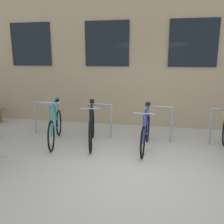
# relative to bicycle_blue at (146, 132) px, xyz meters

# --- Properties ---
(ground_plane) EXTENTS (42.00, 42.00, 0.00)m
(ground_plane) POSITION_rel_bicycle_blue_xyz_m (-0.08, -1.36, -0.38)
(ground_plane) COLOR #B2ADA0
(storefront_building) EXTENTS (28.00, 5.19, 6.71)m
(storefront_building) POSITION_rel_bicycle_blue_xyz_m (-0.08, 4.41, 2.98)
(storefront_building) COLOR tan
(storefront_building) RESTS_ON ground
(bike_rack) EXTENTS (6.64, 0.05, 0.90)m
(bike_rack) POSITION_rel_bicycle_blue_xyz_m (0.29, 0.54, 0.17)
(bike_rack) COLOR gray
(bike_rack) RESTS_ON ground
(bicycle_blue) EXTENTS (0.44, 1.72, 1.02)m
(bicycle_blue) POSITION_rel_bicycle_blue_xyz_m (0.00, 0.00, 0.00)
(bicycle_blue) COLOR black
(bicycle_blue) RESTS_ON ground
(bicycle_black) EXTENTS (0.52, 1.72, 1.03)m
(bicycle_black) POSITION_rel_bicycle_blue_xyz_m (-1.29, 0.05, 0.02)
(bicycle_black) COLOR black
(bicycle_black) RESTS_ON ground
(bicycle_teal) EXTENTS (0.58, 1.75, 1.11)m
(bicycle_teal) POSITION_rel_bicycle_blue_xyz_m (-2.19, -0.01, 0.01)
(bicycle_teal) COLOR black
(bicycle_teal) RESTS_ON ground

